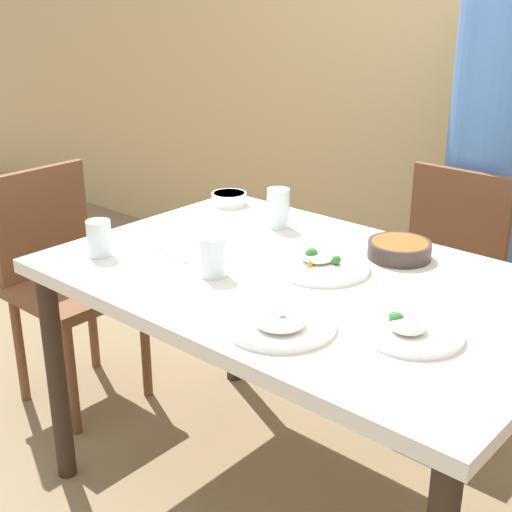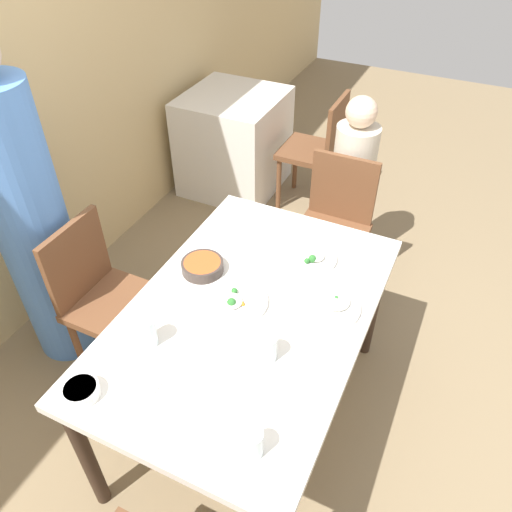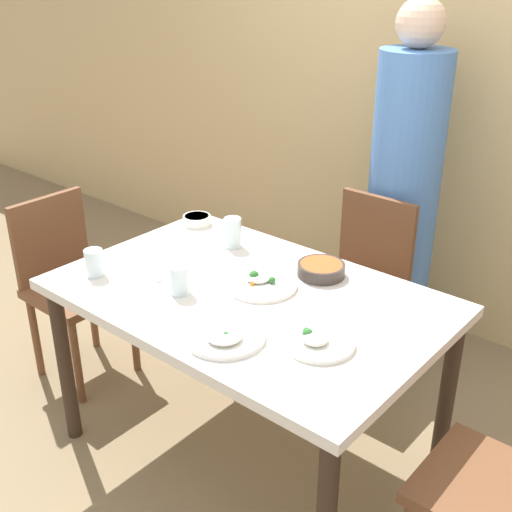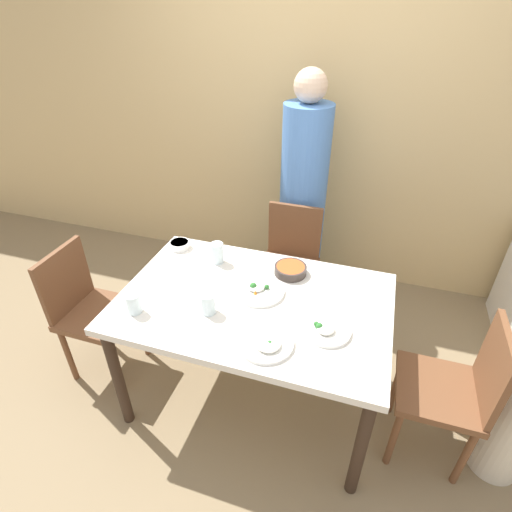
{
  "view_description": "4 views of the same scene",
  "coord_description": "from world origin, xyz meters",
  "px_view_note": "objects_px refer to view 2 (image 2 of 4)",
  "views": [
    {
      "loc": [
        1.08,
        -1.42,
        1.51
      ],
      "look_at": [
        -0.14,
        -0.04,
        0.79
      ],
      "focal_mm": 50.0,
      "sensor_mm": 36.0,
      "label": 1
    },
    {
      "loc": [
        -1.24,
        -0.62,
        2.22
      ],
      "look_at": [
        0.15,
        0.04,
        0.91
      ],
      "focal_mm": 35.0,
      "sensor_mm": 36.0,
      "label": 2
    },
    {
      "loc": [
        1.35,
        -1.55,
        1.87
      ],
      "look_at": [
        0.07,
        -0.03,
        0.93
      ],
      "focal_mm": 45.0,
      "sensor_mm": 36.0,
      "label": 3
    },
    {
      "loc": [
        0.51,
        -1.53,
        2.09
      ],
      "look_at": [
        -0.0,
        0.05,
        0.99
      ],
      "focal_mm": 28.0,
      "sensor_mm": 36.0,
      "label": 4
    }
  ],
  "objects_px": {
    "glass_water_tall": "(267,347)",
    "person_adult": "(33,227)",
    "chair_child_spot": "(333,225)",
    "chair_adult_spot": "(104,296)",
    "plate_rice_adult": "(312,257)",
    "person_child": "(350,193)",
    "bowl_curry": "(202,266)"
  },
  "relations": [
    {
      "from": "glass_water_tall",
      "to": "person_adult",
      "type": "bearing_deg",
      "value": 81.57
    },
    {
      "from": "person_adult",
      "to": "chair_child_spot",
      "type": "bearing_deg",
      "value": -48.79
    },
    {
      "from": "chair_adult_spot",
      "to": "chair_child_spot",
      "type": "xyz_separation_m",
      "value": [
        1.03,
        -0.83,
        0.0
      ]
    },
    {
      "from": "chair_child_spot",
      "to": "person_adult",
      "type": "xyz_separation_m",
      "value": [
        -1.03,
        1.17,
        0.31
      ]
    },
    {
      "from": "plate_rice_adult",
      "to": "chair_child_spot",
      "type": "bearing_deg",
      "value": 7.65
    },
    {
      "from": "chair_adult_spot",
      "to": "chair_child_spot",
      "type": "height_order",
      "value": "same"
    },
    {
      "from": "person_adult",
      "to": "person_child",
      "type": "xyz_separation_m",
      "value": [
        1.33,
        -1.17,
        -0.27
      ]
    },
    {
      "from": "bowl_curry",
      "to": "chair_child_spot",
      "type": "bearing_deg",
      "value": -19.41
    },
    {
      "from": "chair_child_spot",
      "to": "glass_water_tall",
      "type": "bearing_deg",
      "value": -84.08
    },
    {
      "from": "plate_rice_adult",
      "to": "glass_water_tall",
      "type": "height_order",
      "value": "glass_water_tall"
    },
    {
      "from": "plate_rice_adult",
      "to": "person_adult",
      "type": "bearing_deg",
      "value": 107.25
    },
    {
      "from": "plate_rice_adult",
      "to": "glass_water_tall",
      "type": "xyz_separation_m",
      "value": [
        -0.58,
        -0.04,
        0.04
      ]
    },
    {
      "from": "person_child",
      "to": "glass_water_tall",
      "type": "xyz_separation_m",
      "value": [
        -1.52,
        -0.13,
        0.28
      ]
    },
    {
      "from": "chair_adult_spot",
      "to": "person_adult",
      "type": "distance_m",
      "value": 0.46
    },
    {
      "from": "bowl_curry",
      "to": "person_adult",
      "type": "bearing_deg",
      "value": 97.87
    },
    {
      "from": "person_adult",
      "to": "glass_water_tall",
      "type": "xyz_separation_m",
      "value": [
        -0.19,
        -1.3,
        0.01
      ]
    },
    {
      "from": "chair_adult_spot",
      "to": "plate_rice_adult",
      "type": "bearing_deg",
      "value": -66.85
    },
    {
      "from": "chair_child_spot",
      "to": "person_adult",
      "type": "bearing_deg",
      "value": -138.79
    },
    {
      "from": "chair_adult_spot",
      "to": "bowl_curry",
      "type": "height_order",
      "value": "chair_adult_spot"
    },
    {
      "from": "person_child",
      "to": "plate_rice_adult",
      "type": "distance_m",
      "value": 0.97
    },
    {
      "from": "glass_water_tall",
      "to": "chair_adult_spot",
      "type": "bearing_deg",
      "value": 78.6
    },
    {
      "from": "glass_water_tall",
      "to": "bowl_curry",
      "type": "bearing_deg",
      "value": 55.23
    },
    {
      "from": "bowl_curry",
      "to": "plate_rice_adult",
      "type": "relative_size",
      "value": 0.81
    },
    {
      "from": "bowl_curry",
      "to": "plate_rice_adult",
      "type": "distance_m",
      "value": 0.49
    },
    {
      "from": "person_adult",
      "to": "person_child",
      "type": "relative_size",
      "value": 1.5
    },
    {
      "from": "chair_adult_spot",
      "to": "chair_child_spot",
      "type": "relative_size",
      "value": 1.0
    },
    {
      "from": "chair_child_spot",
      "to": "bowl_curry",
      "type": "bearing_deg",
      "value": -109.41
    },
    {
      "from": "chair_child_spot",
      "to": "bowl_curry",
      "type": "xyz_separation_m",
      "value": [
        -0.91,
        0.32,
        0.29
      ]
    },
    {
      "from": "chair_adult_spot",
      "to": "person_child",
      "type": "distance_m",
      "value": 1.57
    },
    {
      "from": "person_child",
      "to": "glass_water_tall",
      "type": "bearing_deg",
      "value": -175.24
    },
    {
      "from": "chair_adult_spot",
      "to": "person_child",
      "type": "bearing_deg",
      "value": -31.94
    },
    {
      "from": "person_adult",
      "to": "glass_water_tall",
      "type": "height_order",
      "value": "person_adult"
    }
  ]
}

